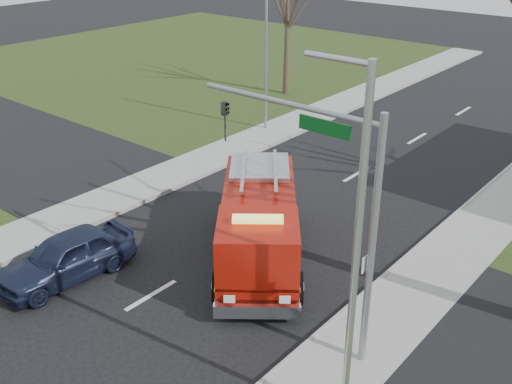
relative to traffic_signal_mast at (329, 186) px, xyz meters
The scene contains 8 objects.
ground 7.18m from the traffic_signal_mast, 163.94° to the right, with size 120.00×120.00×0.00m, color black.
sidewalk_left 12.41m from the traffic_signal_mast, behind, with size 2.40×80.00×0.15m, color #9F9F99.
bare_tree_left 23.97m from the traffic_signal_mast, 129.43° to the left, with size 4.50×4.50×9.00m.
traffic_signal_mast is the anchor object (origin of this frame).
streetlight_pole 2.78m from the traffic_signal_mast, 46.02° to the right, with size 1.48×0.16×8.40m.
utility_pole_far 17.38m from the traffic_signal_mast, 133.85° to the left, with size 0.14×0.14×7.00m, color gray.
fire_engine 5.65m from the traffic_signal_mast, 151.36° to the left, with size 6.30×7.02×2.85m.
parked_car_maroon 9.27m from the traffic_signal_mast, 162.67° to the right, with size 1.80×4.47×1.52m, color #1B233D.
Camera 1 is at (12.19, -9.62, 10.72)m, focal length 42.00 mm.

